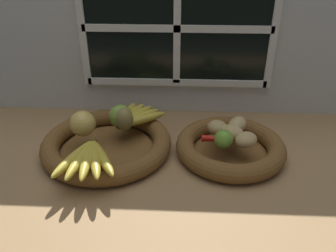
{
  "coord_description": "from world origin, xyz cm",
  "views": [
    {
      "loc": [
        2.48,
        -84.49,
        56.02
      ],
      "look_at": [
        -1.64,
        -0.49,
        9.42
      ],
      "focal_mm": 35.5,
      "sensor_mm": 36.0,
      "label": 1
    }
  ],
  "objects_px": {
    "fruit_bowl_right": "(230,148)",
    "chili_pepper": "(226,140)",
    "potato_small": "(246,140)",
    "potato_oblong": "(217,128)",
    "fruit_bowl_left": "(107,144)",
    "potato_back": "(237,125)",
    "banana_bunch_front": "(88,158)",
    "banana_bunch_back": "(135,116)",
    "lime_near": "(224,139)",
    "apple_green_back": "(121,116)",
    "potato_large": "(232,133)",
    "apple_golden_left": "(83,123)",
    "pear_brown": "(124,119)"
  },
  "relations": [
    {
      "from": "chili_pepper",
      "to": "lime_near",
      "type": "bearing_deg",
      "value": -108.83
    },
    {
      "from": "apple_golden_left",
      "to": "banana_bunch_front",
      "type": "relative_size",
      "value": 0.39
    },
    {
      "from": "banana_bunch_back",
      "to": "lime_near",
      "type": "distance_m",
      "value": 0.31
    },
    {
      "from": "banana_bunch_front",
      "to": "potato_back",
      "type": "height_order",
      "value": "potato_back"
    },
    {
      "from": "fruit_bowl_left",
      "to": "potato_oblong",
      "type": "relative_size",
      "value": 6.35
    },
    {
      "from": "potato_oblong",
      "to": "potato_large",
      "type": "distance_m",
      "value": 0.05
    },
    {
      "from": "fruit_bowl_right",
      "to": "apple_green_back",
      "type": "bearing_deg",
      "value": 169.56
    },
    {
      "from": "potato_small",
      "to": "potato_back",
      "type": "xyz_separation_m",
      "value": [
        -0.01,
        0.08,
        0.0
      ]
    },
    {
      "from": "fruit_bowl_left",
      "to": "potato_back",
      "type": "bearing_deg",
      "value": 7.01
    },
    {
      "from": "potato_back",
      "to": "chili_pepper",
      "type": "distance_m",
      "value": 0.08
    },
    {
      "from": "banana_bunch_front",
      "to": "banana_bunch_back",
      "type": "xyz_separation_m",
      "value": [
        0.09,
        0.24,
        0.0
      ]
    },
    {
      "from": "fruit_bowl_left",
      "to": "potato_large",
      "type": "relative_size",
      "value": 5.46
    },
    {
      "from": "banana_bunch_front",
      "to": "potato_small",
      "type": "xyz_separation_m",
      "value": [
        0.42,
        0.1,
        0.01
      ]
    },
    {
      "from": "potato_oblong",
      "to": "chili_pepper",
      "type": "distance_m",
      "value": 0.06
    },
    {
      "from": "fruit_bowl_left",
      "to": "potato_back",
      "type": "height_order",
      "value": "potato_back"
    },
    {
      "from": "chili_pepper",
      "to": "banana_bunch_front",
      "type": "bearing_deg",
      "value": -157.74
    },
    {
      "from": "apple_golden_left",
      "to": "potato_oblong",
      "type": "distance_m",
      "value": 0.4
    },
    {
      "from": "potato_small",
      "to": "potato_oblong",
      "type": "xyz_separation_m",
      "value": [
        -0.07,
        0.07,
        -0.0
      ]
    },
    {
      "from": "banana_bunch_front",
      "to": "potato_large",
      "type": "height_order",
      "value": "potato_large"
    },
    {
      "from": "banana_bunch_back",
      "to": "potato_back",
      "type": "bearing_deg",
      "value": -10.26
    },
    {
      "from": "potato_large",
      "to": "chili_pepper",
      "type": "bearing_deg",
      "value": -133.2
    },
    {
      "from": "apple_golden_left",
      "to": "pear_brown",
      "type": "bearing_deg",
      "value": 16.9
    },
    {
      "from": "potato_oblong",
      "to": "potato_large",
      "type": "xyz_separation_m",
      "value": [
        0.04,
        -0.03,
        -0.0
      ]
    },
    {
      "from": "banana_bunch_front",
      "to": "lime_near",
      "type": "distance_m",
      "value": 0.37
    },
    {
      "from": "apple_green_back",
      "to": "chili_pepper",
      "type": "bearing_deg",
      "value": -14.36
    },
    {
      "from": "pear_brown",
      "to": "potato_small",
      "type": "distance_m",
      "value": 0.36
    },
    {
      "from": "banana_bunch_front",
      "to": "potato_small",
      "type": "bearing_deg",
      "value": 13.26
    },
    {
      "from": "apple_green_back",
      "to": "potato_back",
      "type": "bearing_deg",
      "value": -2.13
    },
    {
      "from": "fruit_bowl_right",
      "to": "lime_near",
      "type": "relative_size",
      "value": 6.1
    },
    {
      "from": "fruit_bowl_right",
      "to": "banana_bunch_back",
      "type": "bearing_deg",
      "value": 160.34
    },
    {
      "from": "fruit_bowl_left",
      "to": "lime_near",
      "type": "distance_m",
      "value": 0.35
    },
    {
      "from": "potato_large",
      "to": "potato_oblong",
      "type": "bearing_deg",
      "value": 142.13
    },
    {
      "from": "potato_back",
      "to": "chili_pepper",
      "type": "relative_size",
      "value": 0.6
    },
    {
      "from": "fruit_bowl_left",
      "to": "banana_bunch_back",
      "type": "xyz_separation_m",
      "value": [
        0.07,
        0.11,
        0.04
      ]
    },
    {
      "from": "pear_brown",
      "to": "banana_bunch_front",
      "type": "distance_m",
      "value": 0.19
    },
    {
      "from": "apple_golden_left",
      "to": "potato_back",
      "type": "height_order",
      "value": "apple_golden_left"
    },
    {
      "from": "fruit_bowl_left",
      "to": "potato_small",
      "type": "bearing_deg",
      "value": -4.95
    },
    {
      "from": "potato_small",
      "to": "fruit_bowl_left",
      "type": "bearing_deg",
      "value": 175.05
    },
    {
      "from": "potato_small",
      "to": "lime_near",
      "type": "bearing_deg",
      "value": -173.33
    },
    {
      "from": "pear_brown",
      "to": "potato_back",
      "type": "bearing_deg",
      "value": 1.05
    },
    {
      "from": "pear_brown",
      "to": "banana_bunch_front",
      "type": "relative_size",
      "value": 0.38
    },
    {
      "from": "fruit_bowl_right",
      "to": "chili_pepper",
      "type": "relative_size",
      "value": 2.34
    },
    {
      "from": "pear_brown",
      "to": "potato_back",
      "type": "xyz_separation_m",
      "value": [
        0.34,
        0.01,
        -0.01
      ]
    },
    {
      "from": "potato_large",
      "to": "chili_pepper",
      "type": "height_order",
      "value": "potato_large"
    },
    {
      "from": "apple_green_back",
      "to": "potato_large",
      "type": "bearing_deg",
      "value": -10.44
    },
    {
      "from": "banana_bunch_front",
      "to": "potato_small",
      "type": "relative_size",
      "value": 2.93
    },
    {
      "from": "apple_green_back",
      "to": "potato_back",
      "type": "height_order",
      "value": "apple_green_back"
    },
    {
      "from": "potato_small",
      "to": "pear_brown",
      "type": "bearing_deg",
      "value": 167.76
    },
    {
      "from": "apple_green_back",
      "to": "chili_pepper",
      "type": "relative_size",
      "value": 0.52
    },
    {
      "from": "potato_large",
      "to": "chili_pepper",
      "type": "distance_m",
      "value": 0.03
    }
  ]
}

